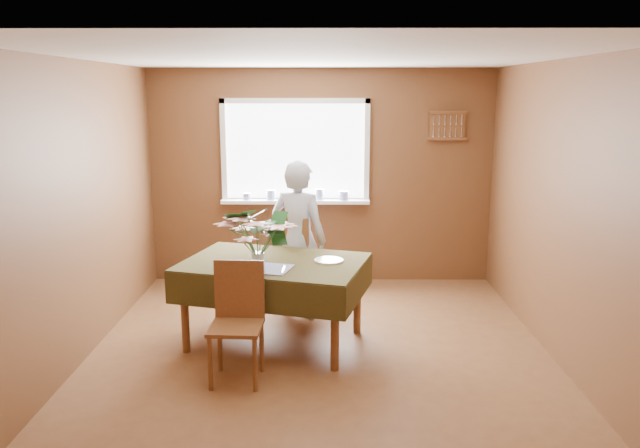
{
  "coord_description": "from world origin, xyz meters",
  "views": [
    {
      "loc": [
        0.04,
        -5.01,
        2.24
      ],
      "look_at": [
        0.0,
        0.55,
        1.05
      ],
      "focal_mm": 35.0,
      "sensor_mm": 36.0,
      "label": 1
    }
  ],
  "objects_px": {
    "dining_table": "(274,271)",
    "chair_near": "(238,316)",
    "chair_far": "(297,260)",
    "seated_woman": "(299,239)",
    "flower_bouquet": "(257,233)"
  },
  "relations": [
    {
      "from": "chair_far",
      "to": "chair_near",
      "type": "xyz_separation_m",
      "value": [
        -0.41,
        -1.5,
        -0.04
      ]
    },
    {
      "from": "dining_table",
      "to": "chair_near",
      "type": "relative_size",
      "value": 1.93
    },
    {
      "from": "seated_woman",
      "to": "flower_bouquet",
      "type": "distance_m",
      "value": 1.01
    },
    {
      "from": "chair_far",
      "to": "seated_woman",
      "type": "distance_m",
      "value": 0.26
    },
    {
      "from": "seated_woman",
      "to": "flower_bouquet",
      "type": "bearing_deg",
      "value": 93.19
    },
    {
      "from": "dining_table",
      "to": "chair_near",
      "type": "distance_m",
      "value": 0.75
    },
    {
      "from": "seated_woman",
      "to": "flower_bouquet",
      "type": "xyz_separation_m",
      "value": [
        -0.31,
        -0.93,
        0.28
      ]
    },
    {
      "from": "dining_table",
      "to": "seated_woman",
      "type": "relative_size",
      "value": 1.13
    },
    {
      "from": "seated_woman",
      "to": "flower_bouquet",
      "type": "height_order",
      "value": "seated_woman"
    },
    {
      "from": "chair_far",
      "to": "seated_woman",
      "type": "relative_size",
      "value": 0.65
    },
    {
      "from": "flower_bouquet",
      "to": "chair_near",
      "type": "bearing_deg",
      "value": -104.18
    },
    {
      "from": "chair_near",
      "to": "seated_woman",
      "type": "distance_m",
      "value": 1.48
    },
    {
      "from": "chair_far",
      "to": "seated_woman",
      "type": "bearing_deg",
      "value": 133.76
    },
    {
      "from": "dining_table",
      "to": "chair_near",
      "type": "bearing_deg",
      "value": -93.05
    },
    {
      "from": "dining_table",
      "to": "flower_bouquet",
      "type": "bearing_deg",
      "value": -101.15
    }
  ]
}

